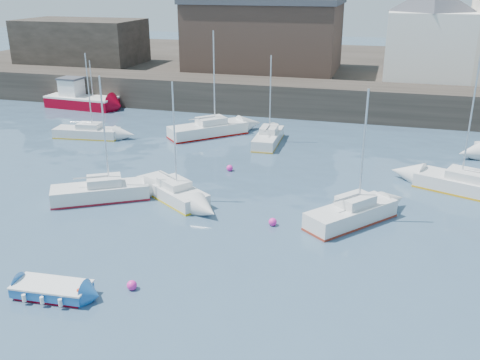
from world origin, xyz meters
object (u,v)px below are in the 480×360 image
(fishing_boat, at_px, (80,98))
(sailboat_f, at_px, (268,138))
(sailboat_d, at_px, (471,186))
(buoy_far, at_px, (230,171))
(sailboat_e, at_px, (87,132))
(sailboat_a, at_px, (101,192))
(sailboat_b, at_px, (172,191))
(buoy_near, at_px, (132,289))
(sailboat_c, at_px, (352,213))
(blue_dinghy, at_px, (52,290))
(buoy_mid, at_px, (273,225))
(sailboat_h, at_px, (208,129))

(fishing_boat, relative_size, sailboat_f, 1.09)
(sailboat_d, height_order, buoy_far, sailboat_d)
(fishing_boat, distance_m, sailboat_e, 11.56)
(sailboat_a, distance_m, sailboat_b, 4.21)
(sailboat_b, distance_m, buoy_near, 10.02)
(sailboat_c, distance_m, buoy_near, 12.42)
(blue_dinghy, distance_m, sailboat_e, 24.04)
(fishing_boat, distance_m, buoy_mid, 33.04)
(sailboat_c, height_order, sailboat_e, sailboat_c)
(sailboat_b, relative_size, sailboat_c, 0.98)
(sailboat_e, bearing_deg, fishing_boat, 124.11)
(fishing_boat, height_order, buoy_near, fishing_boat)
(buoy_near, height_order, buoy_far, buoy_far)
(blue_dinghy, relative_size, sailboat_h, 0.38)
(sailboat_b, distance_m, sailboat_c, 10.57)
(fishing_boat, bearing_deg, blue_dinghy, -60.46)
(blue_dinghy, bearing_deg, buoy_mid, 51.33)
(sailboat_f, xyz_separation_m, buoy_far, (-1.10, -7.00, -0.48))
(sailboat_e, xyz_separation_m, sailboat_h, (9.43, 3.24, 0.11))
(buoy_mid, distance_m, buoy_far, 8.95)
(sailboat_c, distance_m, buoy_far, 10.66)
(sailboat_h, bearing_deg, sailboat_d, -21.77)
(sailboat_c, bearing_deg, sailboat_b, 176.69)
(buoy_near, height_order, buoy_mid, buoy_mid)
(blue_dinghy, height_order, sailboat_b, sailboat_b)
(sailboat_d, xyz_separation_m, sailboat_e, (-28.96, 4.56, -0.06))
(blue_dinghy, bearing_deg, sailboat_a, 108.45)
(fishing_boat, distance_m, sailboat_a, 25.46)
(sailboat_f, bearing_deg, sailboat_d, -26.00)
(buoy_near, distance_m, buoy_mid, 8.87)
(sailboat_d, relative_size, sailboat_f, 1.23)
(sailboat_b, height_order, sailboat_c, sailboat_c)
(sailboat_e, distance_m, sailboat_h, 9.97)
(sailboat_a, bearing_deg, sailboat_e, 123.96)
(buoy_mid, bearing_deg, sailboat_c, 20.03)
(blue_dinghy, bearing_deg, fishing_boat, 119.54)
(sailboat_b, xyz_separation_m, sailboat_e, (-11.76, 10.18, -0.01))
(blue_dinghy, height_order, buoy_near, blue_dinghy)
(sailboat_f, distance_m, buoy_far, 7.10)
(sailboat_c, xyz_separation_m, buoy_near, (-8.37, -9.16, -0.55))
(sailboat_b, distance_m, buoy_mid, 6.90)
(sailboat_c, distance_m, sailboat_f, 15.19)
(blue_dinghy, distance_m, sailboat_b, 11.19)
(sailboat_a, xyz_separation_m, buoy_far, (5.87, 6.91, -0.51))
(fishing_boat, distance_m, buoy_near, 35.91)
(blue_dinghy, xyz_separation_m, sailboat_d, (17.92, 16.79, 0.17))
(blue_dinghy, distance_m, fishing_boat, 35.54)
(sailboat_b, bearing_deg, buoy_far, 71.30)
(blue_dinghy, distance_m, sailboat_d, 24.56)
(sailboat_d, bearing_deg, sailboat_e, 171.05)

